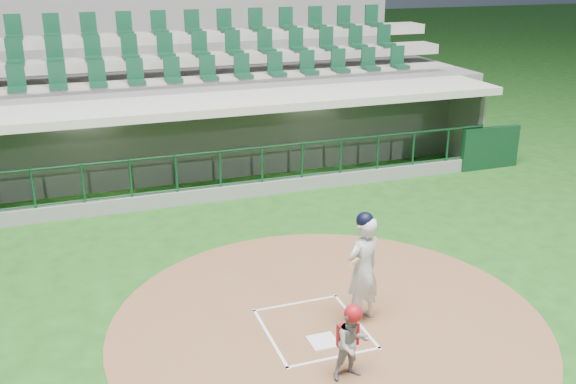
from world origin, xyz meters
The scene contains 8 objects.
ground centered at (0.00, 0.00, 0.00)m, with size 120.00×120.00×0.00m, color #194B15.
dirt_circle centered at (0.30, -0.20, 0.01)m, with size 7.20×7.20×0.01m, color brown.
home_plate centered at (0.00, -0.70, 0.02)m, with size 0.43×0.43×0.02m, color white.
batter_box_chalk centered at (0.00, -0.30, 0.02)m, with size 1.55×1.80×0.01m.
dugout_structure centered at (0.09, 7.82, 0.97)m, with size 16.40×3.70×3.00m.
seating_deck centered at (0.00, 10.91, 1.42)m, with size 17.00×6.72×5.15m.
batter centered at (0.84, -0.29, 0.97)m, with size 0.93×0.96×1.92m.
catcher centered at (0.04, -1.64, 0.59)m, with size 0.54×0.42×1.16m.
Camera 1 is at (-3.38, -8.64, 5.68)m, focal length 40.00 mm.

